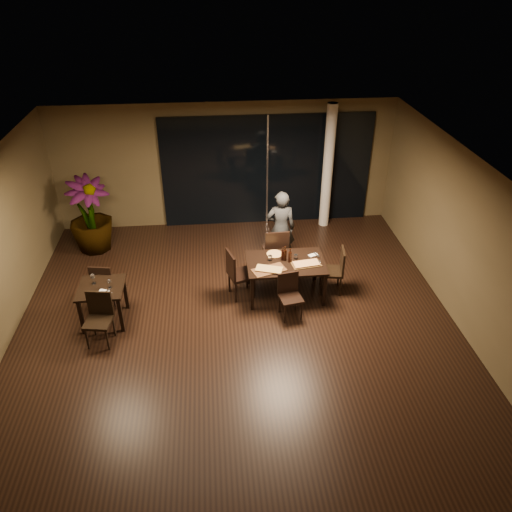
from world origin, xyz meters
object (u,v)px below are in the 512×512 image
object	(u,v)px
side_table	(102,293)
chair_side_near	(99,315)
potted_plant	(90,215)
bottle_c	(285,253)
diner	(281,228)
chair_side_far	(104,282)
bottle_a	(283,254)
chair_main_right	(336,268)
bottle_b	(290,255)
chair_main_far	(276,249)
main_table	(286,265)
chair_main_near	(289,293)
chair_main_left	(237,272)

from	to	relation	value
side_table	chair_side_near	distance (m)	0.54
potted_plant	bottle_c	bearing A→B (deg)	-27.38
chair_side_near	diner	size ratio (longest dim) A/B	0.56
chair_side_far	side_table	bearing A→B (deg)	106.45
chair_side_far	bottle_c	distance (m)	3.48
bottle_a	chair_side_far	bearing A→B (deg)	-179.00
chair_main_right	chair_side_far	size ratio (longest dim) A/B	1.05
chair_main_right	bottle_b	world-z (taller)	bottle_b
side_table	chair_main_right	world-z (taller)	chair_main_right
side_table	chair_side_far	xyz separation A→B (m)	(-0.06, 0.52, -0.12)
chair_main_right	chair_side_far	distance (m)	4.47
chair_main_far	bottle_b	distance (m)	0.83
main_table	chair_main_far	world-z (taller)	chair_main_far
potted_plant	chair_main_near	bearing A→B (deg)	-34.72
chair_side_far	bottle_b	bearing A→B (deg)	-170.77
diner	potted_plant	bearing A→B (deg)	-9.93
chair_main_left	side_table	bearing A→B (deg)	85.75
side_table	bottle_a	world-z (taller)	bottle_a
side_table	chair_main_right	distance (m)	4.44
chair_main_right	chair_side_near	bearing A→B (deg)	-67.92
chair_main_right	chair_side_near	size ratio (longest dim) A/B	1.00
chair_main_far	chair_main_near	xyz separation A→B (m)	(0.07, -1.38, -0.11)
main_table	chair_side_near	distance (m)	3.53
side_table	chair_side_far	bearing A→B (deg)	96.80
chair_main_near	chair_main_right	world-z (taller)	chair_main_right
side_table	chair_side_far	world-z (taller)	chair_side_far
side_table	bottle_c	world-z (taller)	bottle_c
chair_main_near	potted_plant	xyz separation A→B (m)	(-4.04, 2.80, 0.38)
side_table	chair_main_left	world-z (taller)	chair_main_left
side_table	potted_plant	bearing A→B (deg)	103.79
main_table	potted_plant	size ratio (longest dim) A/B	0.88
chair_side_far	potted_plant	world-z (taller)	potted_plant
chair_main_far	diner	size ratio (longest dim) A/B	0.63
chair_main_near	chair_side_near	world-z (taller)	chair_side_near
chair_main_near	bottle_b	size ratio (longest dim) A/B	2.92
chair_side_near	bottle_c	bearing A→B (deg)	27.34
potted_plant	bottle_a	distance (m)	4.52
potted_plant	chair_side_far	bearing A→B (deg)	-74.56
chair_main_near	bottle_b	distance (m)	0.76
bottle_c	diner	bearing A→B (deg)	86.16
chair_main_near	chair_main_left	xyz separation A→B (m)	(-0.92, 0.66, 0.09)
chair_main_left	bottle_a	size ratio (longest dim) A/B	3.57
bottle_b	main_table	bearing A→B (deg)	178.21
chair_main_far	bottle_a	xyz separation A→B (m)	(0.04, -0.67, 0.30)
chair_main_near	bottle_c	bearing A→B (deg)	79.02
main_table	chair_main_near	distance (m)	0.66
main_table	chair_main_near	size ratio (longest dim) A/B	1.75
chair_main_near	chair_side_far	xyz separation A→B (m)	(-3.45, 0.65, 0.02)
chair_main_right	chair_main_near	bearing A→B (deg)	-48.85
chair_side_near	bottle_c	world-z (taller)	bottle_c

